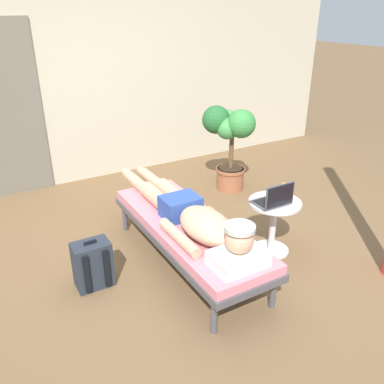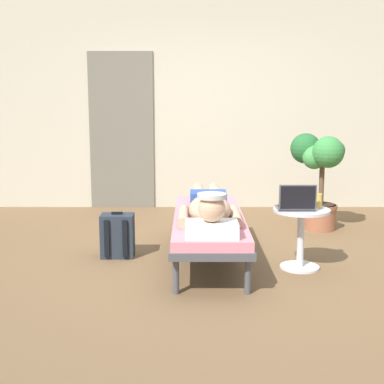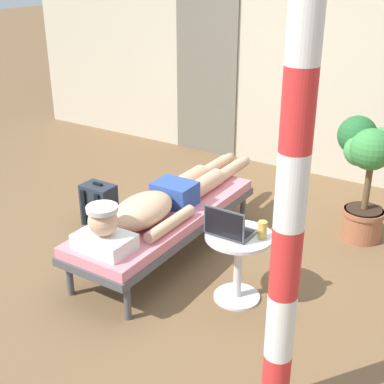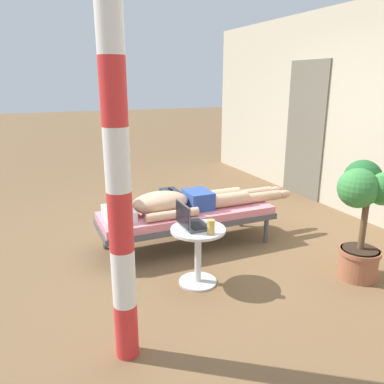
# 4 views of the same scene
# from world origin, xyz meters

# --- Properties ---
(ground_plane) EXTENTS (40.00, 40.00, 0.00)m
(ground_plane) POSITION_xyz_m (0.00, 0.00, 0.00)
(ground_plane) COLOR brown
(house_wall_back) EXTENTS (7.60, 0.20, 2.70)m
(house_wall_back) POSITION_xyz_m (-0.20, 2.43, 1.35)
(house_wall_back) COLOR beige
(house_wall_back) RESTS_ON ground
(house_door_panel) EXTENTS (0.84, 0.03, 2.04)m
(house_door_panel) POSITION_xyz_m (-1.27, 2.32, 1.02)
(house_door_panel) COLOR #6D6759
(house_door_panel) RESTS_ON ground
(lounge_chair) EXTENTS (0.64, 1.89, 0.42)m
(lounge_chair) POSITION_xyz_m (-0.20, -0.08, 0.35)
(lounge_chair) COLOR #4C4C51
(lounge_chair) RESTS_ON ground
(person_reclining) EXTENTS (0.53, 2.17, 0.33)m
(person_reclining) POSITION_xyz_m (-0.20, -0.14, 0.52)
(person_reclining) COLOR white
(person_reclining) RESTS_ON lounge_chair
(side_table) EXTENTS (0.48, 0.48, 0.52)m
(side_table) POSITION_xyz_m (0.59, -0.30, 0.36)
(side_table) COLOR silver
(side_table) RESTS_ON ground
(laptop) EXTENTS (0.31, 0.24, 0.23)m
(laptop) POSITION_xyz_m (0.53, -0.35, 0.58)
(laptop) COLOR #4C4C51
(laptop) RESTS_ON side_table
(drink_glass) EXTENTS (0.06, 0.06, 0.12)m
(drink_glass) POSITION_xyz_m (0.74, -0.25, 0.58)
(drink_glass) COLOR gold
(drink_glass) RESTS_ON side_table
(backpack) EXTENTS (0.30, 0.26, 0.42)m
(backpack) POSITION_xyz_m (-1.03, 0.05, 0.20)
(backpack) COLOR #262D38
(backpack) RESTS_ON ground
(potted_plant) EXTENTS (0.58, 0.61, 1.07)m
(potted_plant) POSITION_xyz_m (1.05, 1.10, 0.71)
(potted_plant) COLOR #9E5B3D
(potted_plant) RESTS_ON ground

